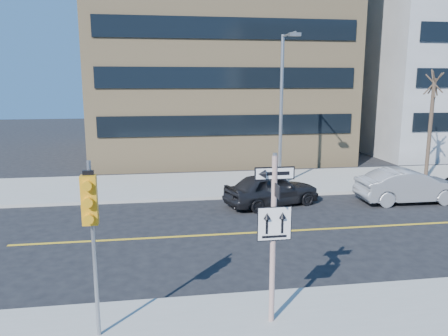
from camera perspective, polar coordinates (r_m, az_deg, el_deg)
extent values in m
plane|color=black|center=(13.34, 3.35, -14.39)|extent=(120.00, 120.00, 0.00)
cylinder|color=silver|center=(10.26, 6.42, -9.48)|extent=(0.13, 0.13, 4.00)
cylinder|color=gray|center=(9.73, 6.68, 1.78)|extent=(0.10, 0.10, 0.06)
cube|color=black|center=(9.81, 6.62, -0.70)|extent=(0.92, 0.03, 0.30)
cube|color=black|center=(9.89, 6.58, -2.69)|extent=(0.03, 0.92, 0.30)
cube|color=white|center=(10.03, 6.60, -7.24)|extent=(0.80, 0.03, 0.80)
cylinder|color=gray|center=(10.04, -16.61, -10.37)|extent=(0.09, 0.09, 4.00)
cube|color=orange|center=(9.48, -17.17, -4.04)|extent=(0.32, 0.22, 1.05)
sphere|color=#8C0705|center=(9.28, -17.40, -2.15)|extent=(0.17, 0.17, 0.17)
sphere|color=black|center=(9.37, -17.28, -4.23)|extent=(0.17, 0.17, 0.17)
sphere|color=black|center=(9.46, -17.16, -6.28)|extent=(0.17, 0.17, 0.17)
imported|color=black|center=(20.70, 6.24, -2.77)|extent=(3.10, 4.91, 1.56)
imported|color=gray|center=(22.88, 22.98, -2.17)|extent=(1.80, 4.96, 1.63)
cylinder|color=gray|center=(23.73, 7.46, 7.25)|extent=(0.18, 0.18, 8.00)
cylinder|color=gray|center=(22.83, 8.44, 16.87)|extent=(0.10, 2.20, 0.10)
cube|color=gray|center=(21.87, 9.23, 16.84)|extent=(0.55, 0.30, 0.16)
cylinder|color=#362B20|center=(27.94, 25.31, 4.59)|extent=(0.22, 0.22, 5.80)
cube|color=tan|center=(37.18, -1.65, 16.23)|extent=(18.00, 18.00, 18.00)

